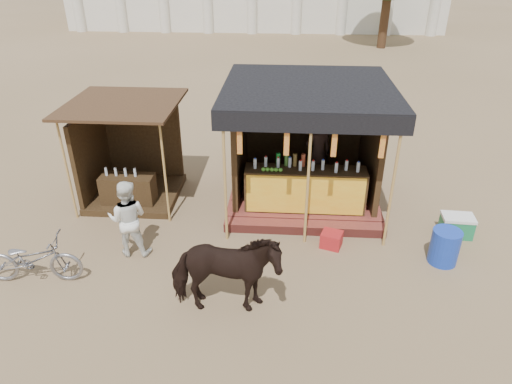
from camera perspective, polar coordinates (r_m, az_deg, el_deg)
The scene contains 9 objects.
ground at distance 8.25m, azimuth -0.79°, elevation -12.09°, with size 120.00×120.00×0.00m, color #846B4C.
main_stall at distance 10.55m, azimuth 6.20°, elevation 4.03°, with size 3.60×3.61×2.78m.
secondary_stall at distance 11.14m, azimuth -15.90°, elevation 3.43°, with size 2.40×2.40×2.38m.
cow at distance 7.38m, azimuth -3.90°, elevation -10.23°, with size 0.82×1.80×1.52m, color black.
motorbike at distance 9.09m, azimuth -26.15°, elevation -7.56°, with size 0.61×1.74×0.91m, color gray.
bystander at distance 9.03m, azimuth -15.72°, elevation -3.21°, with size 0.76×0.59×1.57m, color white.
blue_barrel at distance 9.39m, azimuth 22.51°, elevation -6.33°, with size 0.54×0.54×0.70m, color #1637AB.
red_crate at distance 9.33m, azimuth 9.41°, elevation -5.88°, with size 0.40×0.36×0.32m, color #A61B1E.
cooler at distance 10.38m, azimuth 23.78°, elevation -3.85°, with size 0.66×0.48×0.46m.
Camera 1 is at (0.55, -6.24, 5.37)m, focal length 32.00 mm.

